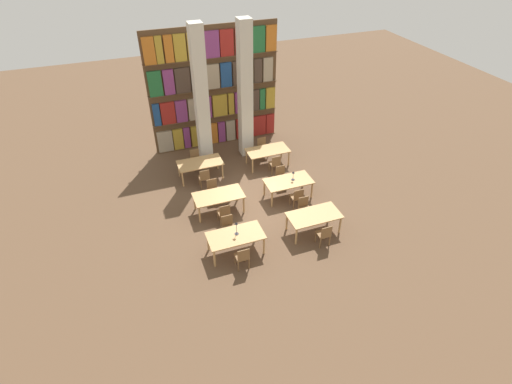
# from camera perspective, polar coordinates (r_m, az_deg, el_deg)

# --- Properties ---
(ground_plane) EXTENTS (40.00, 40.00, 0.00)m
(ground_plane) POSITION_cam_1_polar(r_m,az_deg,el_deg) (15.75, -0.30, -1.51)
(ground_plane) COLOR brown
(bookshelf_bank) EXTENTS (5.96, 0.35, 5.50)m
(bookshelf_bank) POSITION_cam_1_polar(r_m,az_deg,el_deg) (18.73, -5.92, 14.29)
(bookshelf_bank) COLOR brown
(bookshelf_bank) RESTS_ON ground_plane
(pillar_left) EXTENTS (0.55, 0.55, 6.00)m
(pillar_left) POSITION_cam_1_polar(r_m,az_deg,el_deg) (17.10, -7.85, 13.10)
(pillar_left) COLOR beige
(pillar_left) RESTS_ON ground_plane
(pillar_center) EXTENTS (0.55, 0.55, 6.00)m
(pillar_center) POSITION_cam_1_polar(r_m,az_deg,el_deg) (17.57, -1.56, 14.07)
(pillar_center) COLOR beige
(pillar_center) RESTS_ON ground_plane
(reading_table_0) EXTENTS (1.86, 0.97, 0.76)m
(reading_table_0) POSITION_cam_1_polar(r_m,az_deg,el_deg) (13.26, -2.94, -6.43)
(reading_table_0) COLOR tan
(reading_table_0) RESTS_ON ground_plane
(chair_0) EXTENTS (0.42, 0.40, 0.90)m
(chair_0) POSITION_cam_1_polar(r_m,az_deg,el_deg) (12.86, -1.94, -9.24)
(chair_0) COLOR brown
(chair_0) RESTS_ON ground_plane
(chair_1) EXTENTS (0.42, 0.40, 0.90)m
(chair_1) POSITION_cam_1_polar(r_m,az_deg,el_deg) (13.93, -3.98, -4.96)
(chair_1) COLOR brown
(chair_1) RESTS_ON ground_plane
(desk_lamp_0) EXTENTS (0.14, 0.14, 0.50)m
(desk_lamp_0) POSITION_cam_1_polar(r_m,az_deg,el_deg) (13.02, -2.82, -4.90)
(desk_lamp_0) COLOR #232328
(desk_lamp_0) RESTS_ON reading_table_0
(reading_table_1) EXTENTS (1.86, 0.97, 0.76)m
(reading_table_1) POSITION_cam_1_polar(r_m,az_deg,el_deg) (14.18, 8.29, -3.49)
(reading_table_1) COLOR tan
(reading_table_1) RESTS_ON ground_plane
(chair_2) EXTENTS (0.42, 0.40, 0.90)m
(chair_2) POSITION_cam_1_polar(r_m,az_deg,el_deg) (13.81, 9.72, -5.97)
(chair_2) COLOR brown
(chair_2) RESTS_ON ground_plane
(chair_3) EXTENTS (0.42, 0.40, 0.90)m
(chair_3) POSITION_cam_1_polar(r_m,az_deg,el_deg) (14.81, 6.93, -2.24)
(chair_3) COLOR brown
(chair_3) RESTS_ON ground_plane
(reading_table_2) EXTENTS (1.86, 0.97, 0.76)m
(reading_table_2) POSITION_cam_1_polar(r_m,az_deg,el_deg) (15.00, -5.37, -0.68)
(reading_table_2) COLOR tan
(reading_table_2) RESTS_ON ground_plane
(chair_4) EXTENTS (0.42, 0.40, 0.90)m
(chair_4) POSITION_cam_1_polar(r_m,az_deg,el_deg) (14.52, -4.57, -2.99)
(chair_4) COLOR brown
(chair_4) RESTS_ON ground_plane
(chair_5) EXTENTS (0.42, 0.40, 0.90)m
(chair_5) POSITION_cam_1_polar(r_m,az_deg,el_deg) (15.70, -6.17, 0.37)
(chair_5) COLOR brown
(chair_5) RESTS_ON ground_plane
(reading_table_3) EXTENTS (1.86, 0.97, 0.76)m
(reading_table_3) POSITION_cam_1_polar(r_m,az_deg,el_deg) (15.74, 4.65, 1.37)
(reading_table_3) COLOR tan
(reading_table_3) RESTS_ON ground_plane
(chair_6) EXTENTS (0.42, 0.40, 0.90)m
(chair_6) POSITION_cam_1_polar(r_m,az_deg,el_deg) (15.30, 5.89, -0.72)
(chair_6) COLOR brown
(chair_6) RESTS_ON ground_plane
(chair_7) EXTENTS (0.42, 0.40, 0.90)m
(chair_7) POSITION_cam_1_polar(r_m,az_deg,el_deg) (16.42, 3.63, 2.32)
(chair_7) COLOR brown
(chair_7) RESTS_ON ground_plane
(desk_lamp_1) EXTENTS (0.14, 0.14, 0.39)m
(desk_lamp_1) POSITION_cam_1_polar(r_m,az_deg,el_deg) (15.61, 5.35, 2.53)
(desk_lamp_1) COLOR #232328
(desk_lamp_1) RESTS_ON reading_table_3
(reading_table_4) EXTENTS (1.86, 0.97, 0.76)m
(reading_table_4) POSITION_cam_1_polar(r_m,az_deg,el_deg) (16.97, -8.00, 3.98)
(reading_table_4) COLOR tan
(reading_table_4) RESTS_ON ground_plane
(chair_8) EXTENTS (0.42, 0.40, 0.90)m
(chair_8) POSITION_cam_1_polar(r_m,az_deg,el_deg) (16.43, -7.40, 2.09)
(chair_8) COLOR brown
(chair_8) RESTS_ON ground_plane
(chair_9) EXTENTS (0.42, 0.40, 0.90)m
(chair_9) POSITION_cam_1_polar(r_m,az_deg,el_deg) (17.71, -8.63, 4.72)
(chair_9) COLOR brown
(chair_9) RESTS_ON ground_plane
(reading_table_5) EXTENTS (1.86, 0.97, 0.76)m
(reading_table_5) POSITION_cam_1_polar(r_m,az_deg,el_deg) (17.69, 1.67, 5.81)
(reading_table_5) COLOR tan
(reading_table_5) RESTS_ON ground_plane
(chair_10) EXTENTS (0.42, 0.40, 0.90)m
(chair_10) POSITION_cam_1_polar(r_m,az_deg,el_deg) (17.20, 2.75, 4.08)
(chair_10) COLOR brown
(chair_10) RESTS_ON ground_plane
(chair_11) EXTENTS (0.42, 0.40, 0.90)m
(chair_11) POSITION_cam_1_polar(r_m,az_deg,el_deg) (18.41, 0.91, 6.49)
(chair_11) COLOR brown
(chair_11) RESTS_ON ground_plane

